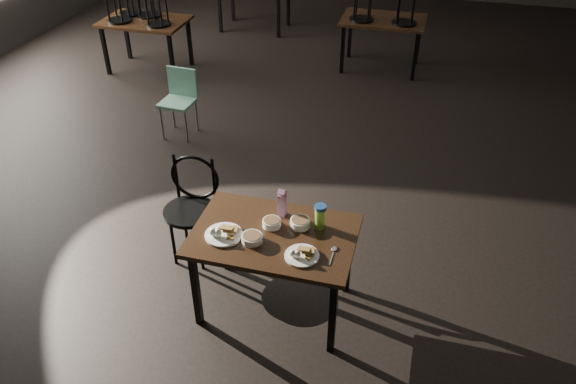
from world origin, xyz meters
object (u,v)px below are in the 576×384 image
(school_chair, at_px, (179,96))
(juice_carton, at_px, (282,203))
(water_bottle, at_px, (320,216))
(main_table, at_px, (274,242))
(bentwood_chair, at_px, (192,201))

(school_chair, bearing_deg, juice_carton, -45.82)
(water_bottle, bearing_deg, juice_carton, 166.20)
(main_table, xyz_separation_m, school_chair, (-1.88, 2.46, -0.19))
(water_bottle, xyz_separation_m, bentwood_chair, (-1.17, 0.30, -0.29))
(school_chair, bearing_deg, water_bottle, -42.43)
(main_table, relative_size, juice_carton, 5.12)
(main_table, height_order, juice_carton, juice_carton)
(bentwood_chair, bearing_deg, water_bottle, -17.39)
(main_table, height_order, bentwood_chair, bentwood_chair)
(bentwood_chair, bearing_deg, school_chair, 113.79)
(main_table, distance_m, water_bottle, 0.39)
(main_table, height_order, school_chair, school_chair)
(main_table, bearing_deg, juice_carton, 90.51)
(juice_carton, height_order, water_bottle, juice_carton)
(juice_carton, bearing_deg, main_table, -89.49)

